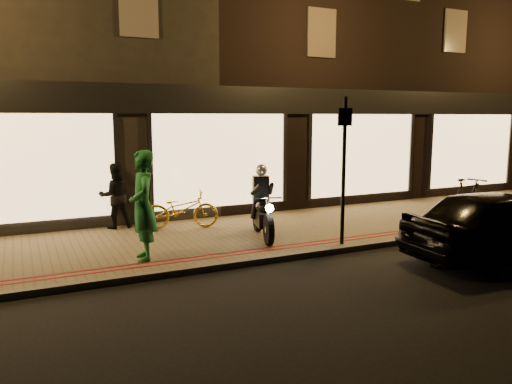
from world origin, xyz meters
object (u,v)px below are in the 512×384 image
Objects in this scene: motorcycle at (262,209)px; person_green at (143,206)px; parked_car at (504,224)px; sign_post at (344,163)px; bicycle_gold at (181,209)px.

person_green is (-2.73, -0.63, 0.39)m from motorcycle.
person_green is 0.49× the size of parked_car.
sign_post reaches higher than parked_car.
sign_post is (1.22, -1.25, 1.06)m from motorcycle.
parked_car is at bearing 72.61° from person_green.
sign_post is at bearing 85.86° from person_green.
sign_post is at bearing -30.32° from motorcycle.
motorcycle reaches higher than bicycle_gold.
parked_car is at bearing -119.95° from bicycle_gold.
motorcycle is at bearing 51.19° from parked_car.
sign_post is 1.73× the size of bicycle_gold.
person_green reaches higher than parked_car.
sign_post is 4.01m from bicycle_gold.
motorcycle is at bearing -125.60° from bicycle_gold.
person_green reaches higher than bicycle_gold.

